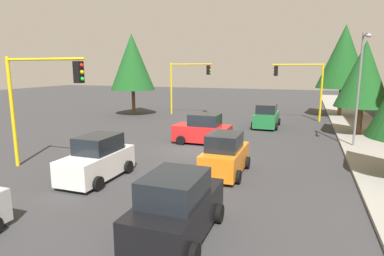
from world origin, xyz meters
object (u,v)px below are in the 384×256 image
(tree_opposite_side, at_px, (132,62))
(tree_roadside_far, at_px, (344,57))
(traffic_signal_far_right, at_px, (187,78))
(traffic_signal_near_right, at_px, (39,90))
(car_orange, at_px, (225,156))
(car_green, at_px, (267,117))
(tree_roadside_mid, at_px, (364,74))
(car_white, at_px, (97,159))
(car_black, at_px, (177,208))
(traffic_signal_far_left, at_px, (301,80))
(car_red, at_px, (203,130))
(street_lamp_curbside, at_px, (361,78))

(tree_opposite_side, relative_size, tree_roadside_far, 0.92)
(traffic_signal_far_right, distance_m, traffic_signal_near_right, 20.00)
(traffic_signal_far_right, xyz_separation_m, traffic_signal_near_right, (20.00, -0.00, 0.02))
(car_orange, distance_m, car_green, 13.18)
(tree_roadside_mid, height_order, car_white, tree_roadside_mid)
(traffic_signal_far_right, xyz_separation_m, tree_roadside_mid, (6.00, 15.66, 0.62))
(traffic_signal_far_right, relative_size, car_black, 1.37)
(traffic_signal_far_right, distance_m, car_white, 20.73)
(car_orange, bearing_deg, traffic_signal_far_right, -154.41)
(traffic_signal_far_left, bearing_deg, car_white, -21.74)
(tree_roadside_mid, xyz_separation_m, car_black, (17.79, -7.13, -3.60))
(car_red, bearing_deg, traffic_signal_far_right, -155.13)
(car_white, xyz_separation_m, car_green, (-15.74, 5.59, 0.00))
(street_lamp_curbside, distance_m, car_red, 10.05)
(tree_roadside_mid, xyz_separation_m, car_red, (6.00, -10.10, -3.60))
(tree_roadside_far, xyz_separation_m, car_black, (27.79, -6.63, -5.14))
(street_lamp_curbside, relative_size, car_black, 1.76)
(traffic_signal_near_right, bearing_deg, car_red, 145.17)
(traffic_signal_far_left, distance_m, car_white, 22.01)
(car_green, bearing_deg, car_orange, -1.53)
(car_orange, xyz_separation_m, car_white, (2.56, -5.24, 0.00))
(street_lamp_curbside, relative_size, tree_roadside_far, 0.76)
(traffic_signal_far_right, bearing_deg, car_red, 24.87)
(street_lamp_curbside, relative_size, car_orange, 1.91)
(tree_roadside_far, bearing_deg, car_white, -26.18)
(traffic_signal_far_left, bearing_deg, tree_roadside_mid, 35.93)
(car_red, xyz_separation_m, car_white, (8.26, -2.33, -0.00))
(traffic_signal_far_left, xyz_separation_m, tree_roadside_mid, (6.00, 4.35, 0.67))
(car_orange, bearing_deg, car_red, -152.91)
(tree_roadside_mid, distance_m, tree_roadside_far, 10.13)
(tree_opposite_side, relative_size, tree_roadside_mid, 1.22)
(car_white, bearing_deg, tree_opposite_side, -154.85)
(car_white, distance_m, car_green, 16.71)
(traffic_signal_far_right, distance_m, street_lamp_curbside, 18.14)
(tree_opposite_side, xyz_separation_m, car_black, (21.79, 13.87, -4.62))
(traffic_signal_near_right, height_order, car_orange, traffic_signal_near_right)
(street_lamp_curbside, xyz_separation_m, car_black, (13.40, -6.33, -3.45))
(car_white, relative_size, car_green, 0.92)
(traffic_signal_far_left, xyz_separation_m, car_white, (20.26, -8.08, -2.93))
(traffic_signal_far_right, relative_size, tree_opposite_side, 0.65)
(traffic_signal_near_right, xyz_separation_m, car_red, (-8.00, 5.57, -2.99))
(tree_roadside_far, distance_m, car_white, 27.52)
(car_red, xyz_separation_m, car_green, (-7.48, 3.27, 0.00))
(traffic_signal_far_right, xyz_separation_m, traffic_signal_far_left, (0.00, 11.31, -0.04))
(traffic_signal_far_left, distance_m, car_black, 24.13)
(tree_roadside_far, relative_size, car_red, 2.47)
(traffic_signal_near_right, height_order, car_green, traffic_signal_near_right)
(traffic_signal_far_left, distance_m, tree_roadside_far, 5.97)
(traffic_signal_far_left, xyz_separation_m, tree_roadside_far, (-4.00, 3.85, 2.21))
(car_red, relative_size, car_green, 0.89)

